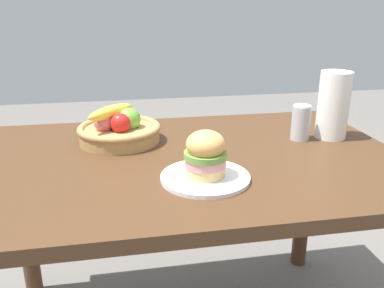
# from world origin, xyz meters

# --- Properties ---
(dining_table) EXTENTS (1.40, 0.90, 0.75)m
(dining_table) POSITION_xyz_m (0.00, 0.00, 0.65)
(dining_table) COLOR #4C301C
(dining_table) RESTS_ON ground_plane
(plate) EXTENTS (0.25, 0.25, 0.01)m
(plate) POSITION_xyz_m (0.02, -0.19, 0.76)
(plate) COLOR white
(plate) RESTS_ON dining_table
(sandwich) EXTENTS (0.12, 0.12, 0.13)m
(sandwich) POSITION_xyz_m (0.02, -0.19, 0.83)
(sandwich) COLOR #E5BC75
(sandwich) RESTS_ON plate
(soda_can) EXTENTS (0.07, 0.07, 0.13)m
(soda_can) POSITION_xyz_m (0.43, 0.09, 0.81)
(soda_can) COLOR silver
(soda_can) RESTS_ON dining_table
(fruit_basket) EXTENTS (0.29, 0.29, 0.14)m
(fruit_basket) POSITION_xyz_m (-0.21, 0.18, 0.80)
(fruit_basket) COLOR tan
(fruit_basket) RESTS_ON dining_table
(paper_towel_roll) EXTENTS (0.11, 0.11, 0.24)m
(paper_towel_roll) POSITION_xyz_m (0.55, 0.09, 0.87)
(paper_towel_roll) COLOR white
(paper_towel_roll) RESTS_ON dining_table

